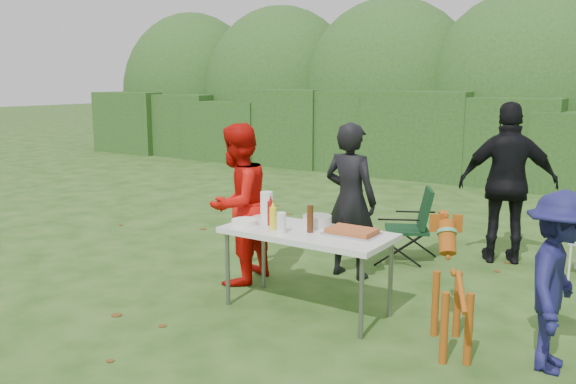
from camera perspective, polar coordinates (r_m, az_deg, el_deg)
The scene contains 19 objects.
ground at distance 5.63m, azimuth -1.69°, elevation -10.84°, with size 80.00×80.00×0.00m, color #1E4211.
hedge_row at distance 12.71m, azimuth 19.58°, elevation 4.50°, with size 22.00×1.40×1.70m, color #23471C.
shrub_backdrop at distance 14.22m, azimuth 21.35°, elevation 8.00°, with size 20.00×2.60×3.20m, color #3D6628.
folding_table at distance 5.38m, azimuth 1.81°, elevation -4.17°, with size 1.50×0.70×0.74m.
person_cook at distance 6.33m, azimuth 5.84°, elevation -0.81°, with size 0.59×0.39×1.62m, color black.
person_red_jacket at distance 6.15m, azimuth -4.76°, elevation -1.13°, with size 0.79×0.61×1.62m, color red.
person_black_puffy at distance 7.22m, azimuth 19.91°, elevation 0.77°, with size 1.06×0.44×1.81m, color black.
child at distance 4.71m, azimuth 23.95°, elevation -7.71°, with size 0.84×0.48×1.30m, color #17174C.
dog at distance 4.84m, azimuth 15.13°, elevation -8.94°, with size 0.99×0.39×0.94m, color #964610, non-canonical shape.
camping_chair at distance 7.01m, azimuth 11.06°, elevation -3.04°, with size 0.54×0.54×0.86m, color black, non-canonical shape.
food_tray at distance 5.24m, azimuth 6.00°, elevation -3.89°, with size 0.45×0.30×0.02m, color #B7B7BA.
focaccia_bread at distance 5.24m, azimuth 6.00°, elevation -3.60°, with size 0.40×0.26×0.04m, color #B1572A.
mustard_bottle at distance 5.37m, azimuth -1.42°, elevation -2.50°, with size 0.06×0.06×0.20m, color yellow.
ketchup_bottle at distance 5.53m, azimuth -1.63°, elevation -2.01°, with size 0.06×0.06×0.22m, color #9A110F.
beer_bottle at distance 5.27m, azimuth 2.09°, elevation -2.53°, with size 0.06×0.06×0.24m, color #47230F.
paper_towel_roll at distance 5.79m, azimuth -2.01°, elevation -1.25°, with size 0.12×0.12×0.26m, color white.
cup_stack at distance 5.26m, azimuth -0.62°, elevation -2.89°, with size 0.08×0.08×0.18m, color white.
pasta_bowl at distance 5.51m, azimuth 2.75°, elevation -2.72°, with size 0.26×0.26×0.10m, color silver.
plate_stack at distance 5.58m, azimuth -4.08°, elevation -2.81°, with size 0.24×0.24×0.05m, color white.
Camera 1 is at (3.02, -4.28, 2.05)m, focal length 38.00 mm.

